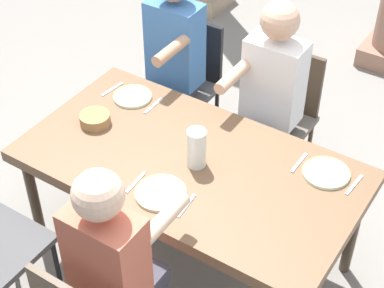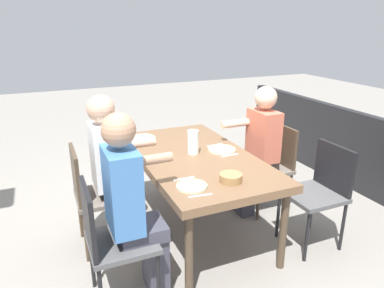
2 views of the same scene
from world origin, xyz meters
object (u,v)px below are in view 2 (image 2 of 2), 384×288
Objects in this scene: chair_west_north at (109,236)px; water_pitcher at (193,143)px; diner_woman_green at (257,147)px; chair_mid_south at (272,162)px; plate_1 at (222,149)px; dining_table at (195,161)px; bread_basket at (231,178)px; diner_man_white at (113,167)px; chair_west_south at (321,188)px; plate_2 at (143,138)px; plate_0 at (192,186)px; diner_guest_third at (133,203)px; chair_mid_north at (93,191)px.

chair_west_north is 4.17× the size of water_pitcher.
diner_woman_green is at bearing -86.71° from water_pitcher.
water_pitcher reaches higher than chair_west_north.
plate_1 is at bearing 96.09° from chair_mid_south.
chair_west_north is at bearing 125.00° from dining_table.
dining_table is 1.97× the size of chair_west_north.
diner_woman_green is 0.72m from water_pitcher.
diner_man_white is at bearing 46.96° from bread_basket.
chair_west_north reaches higher than bread_basket.
chair_west_south is 5.25× the size of bread_basket.
plate_2 is 1.13× the size of water_pitcher.
chair_west_south is at bearing -90.94° from bread_basket.
plate_0 is 1.21m from plate_2.
chair_west_south is at bearing 179.87° from chair_mid_south.
plate_0 is 0.89× the size of plate_1.
water_pitcher is (0.67, -0.90, 0.32)m from chair_west_north.
chair_mid_south is (0.07, -0.90, -0.17)m from dining_table.
chair_west_north is 1.79m from chair_west_south.
chair_west_south is at bearing -90.10° from diner_guest_third.
chair_west_north is 3.93× the size of plate_0.
dining_table is 8.20× the size of water_pitcher.
plate_0 is at bearing -146.74° from diner_man_white.
water_pitcher reaches higher than dining_table.
diner_man_white reaches higher than plate_2.
plate_2 is 1.28m from bread_basket.
diner_woman_green is 5.02× the size of plate_1.
chair_west_north is 1.41m from plate_2.
diner_guest_third reaches higher than chair_mid_north.
chair_mid_north is 4.22× the size of water_pitcher.
water_pitcher is (-0.03, -0.71, 0.12)m from diner_man_white.
chair_mid_north is 0.68× the size of diner_man_white.
bread_basket is at bearing 128.21° from chair_mid_south.
chair_west_north is 0.69× the size of diner_woman_green.
plate_0 is (-0.59, 0.28, 0.07)m from dining_table.
plate_1 is (0.01, -0.28, 0.07)m from dining_table.
bread_basket is at bearing -89.11° from diner_guest_third.
diner_woman_green is at bearing -56.13° from plate_0.
plate_2 is (1.25, -0.60, 0.23)m from chair_west_north.
diner_man_white is at bearing 87.21° from water_pitcher.
chair_mid_north reaches higher than plate_0.
plate_1 is 1.06× the size of plate_2.
dining_table is 6.86× the size of plate_1.
dining_table is 0.71m from diner_woman_green.
diner_man_white is (-0.00, 1.61, 0.21)m from chair_mid_south.
diner_man_white is (0.07, 0.71, 0.04)m from dining_table.
plate_0 is at bearing 154.28° from dining_table.
dining_table is at bearing 96.29° from diner_woman_green.
bread_basket is at bearing 157.51° from plate_1.
bread_basket is (-1.24, -0.31, 0.02)m from plate_2.
chair_west_south is 1.92m from chair_mid_north.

